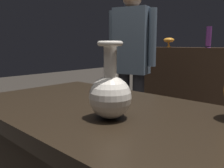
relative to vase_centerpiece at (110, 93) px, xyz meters
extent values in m
cube|color=black|center=(-0.06, 0.08, -0.10)|extent=(1.20, 0.64, 0.05)
sphere|color=silver|center=(0.00, 0.00, -0.01)|extent=(0.13, 0.13, 0.13)
cylinder|color=silver|center=(0.00, 0.00, 0.10)|extent=(0.04, 0.04, 0.11)
torus|color=silver|center=(0.00, 0.00, 0.15)|extent=(0.08, 0.08, 0.02)
cone|color=#7A388E|center=(-0.58, 2.24, 0.12)|extent=(0.07, 0.07, 0.02)
cylinder|color=#7A388E|center=(-0.58, 2.24, 0.24)|extent=(0.06, 0.06, 0.22)
cylinder|color=orange|center=(-1.10, 2.26, 0.12)|extent=(0.05, 0.05, 0.01)
cylinder|color=orange|center=(-1.10, 2.26, 0.15)|extent=(0.02, 0.02, 0.05)
ellipsoid|color=orange|center=(-1.10, 2.26, 0.20)|extent=(0.14, 0.14, 0.06)
cylinder|color=#232328|center=(-0.82, 1.25, -0.50)|extent=(0.11, 0.11, 0.76)
cylinder|color=#232328|center=(-0.97, 1.21, -0.50)|extent=(0.11, 0.11, 0.76)
cube|color=slate|center=(-0.90, 1.23, 0.18)|extent=(0.36, 0.26, 0.60)
cylinder|color=slate|center=(-0.70, 1.28, 0.21)|extent=(0.07, 0.07, 0.51)
cylinder|color=slate|center=(-1.09, 1.18, 0.21)|extent=(0.07, 0.07, 0.51)
camera|label=1|loc=(0.49, -0.51, 0.15)|focal=37.91mm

